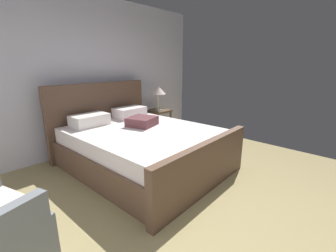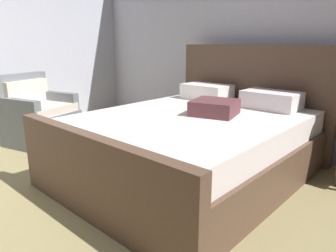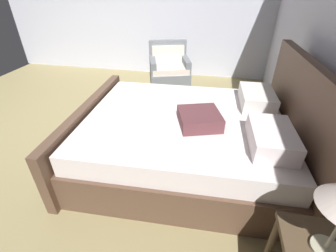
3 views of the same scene
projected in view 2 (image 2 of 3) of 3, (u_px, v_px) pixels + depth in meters
name	position (u px, v px, depth m)	size (l,w,h in m)	color
ground_plane	(13.00, 230.00, 2.24)	(5.49, 5.86, 0.02)	#978859
wall_back	(247.00, 35.00, 3.93)	(5.61, 0.12, 2.75)	silver
bed	(196.00, 141.00, 3.08)	(2.03, 2.44, 1.26)	brown
armchair	(39.00, 117.00, 4.05)	(0.91, 0.91, 0.90)	slate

